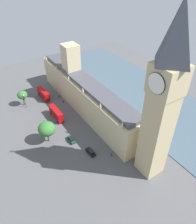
# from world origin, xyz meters

# --- Properties ---
(ground_plane) EXTENTS (144.02, 144.02, 0.00)m
(ground_plane) POSITION_xyz_m (0.00, 0.00, 0.00)
(ground_plane) COLOR #565659
(river_thames) EXTENTS (41.71, 129.62, 0.25)m
(river_thames) POSITION_xyz_m (-33.76, 0.00, 0.12)
(river_thames) COLOR #475B6B
(river_thames) RESTS_ON ground
(parliament_building) EXTENTS (11.16, 74.02, 27.98)m
(parliament_building) POSITION_xyz_m (-1.99, -1.30, 8.35)
(parliament_building) COLOR #CCBA8E
(parliament_building) RESTS_ON ground
(clock_tower) EXTENTS (8.25, 8.25, 56.14)m
(clock_tower) POSITION_xyz_m (-2.15, 43.35, 29.05)
(clock_tower) COLOR tan
(clock_tower) RESTS_ON ground
(double_decker_bus_near_tower) EXTENTS (3.09, 10.62, 4.75)m
(double_decker_bus_near_tower) POSITION_xyz_m (11.96, -20.29, 2.63)
(double_decker_bus_near_tower) COLOR #B20C0F
(double_decker_bus_near_tower) RESTS_ON ground
(double_decker_bus_far_end) EXTENTS (2.83, 10.55, 4.75)m
(double_decker_bus_far_end) POSITION_xyz_m (13.33, -1.09, 2.63)
(double_decker_bus_far_end) COLOR #B20C0F
(double_decker_bus_far_end) RESTS_ON ground
(car_dark_green_leading) EXTENTS (2.00, 4.80, 1.74)m
(car_dark_green_leading) POSITION_xyz_m (14.57, 16.20, 0.89)
(car_dark_green_leading) COLOR #19472D
(car_dark_green_leading) RESTS_ON ground
(car_black_midblock) EXTENTS (2.11, 4.88, 1.74)m
(car_black_midblock) POSITION_xyz_m (11.51, 26.30, 0.89)
(car_black_midblock) COLOR black
(car_black_midblock) RESTS_ON ground
(pedestrian_kerbside) EXTENTS (0.60, 0.68, 1.70)m
(pedestrian_kerbside) POSITION_xyz_m (5.52, 31.61, 0.76)
(pedestrian_kerbside) COLOR navy
(pedestrian_kerbside) RESTS_ON ground
(pedestrian_corner) EXTENTS (0.56, 0.65, 1.66)m
(pedestrian_corner) POSITION_xyz_m (5.14, -16.79, 0.75)
(pedestrian_corner) COLOR maroon
(pedestrian_corner) RESTS_ON ground
(pedestrian_under_trees) EXTENTS (0.56, 0.45, 1.59)m
(pedestrian_under_trees) POSITION_xyz_m (5.32, -10.90, 0.72)
(pedestrian_under_trees) COLOR navy
(pedestrian_under_trees) RESTS_ON ground
(plane_tree_by_river_gate) EXTENTS (6.77, 6.77, 9.34)m
(plane_tree_by_river_gate) POSITION_xyz_m (22.29, 11.19, 6.44)
(plane_tree_by_river_gate) COLOR brown
(plane_tree_by_river_gate) RESTS_ON ground
(plane_tree_trailing) EXTENTS (4.85, 4.85, 7.79)m
(plane_tree_trailing) POSITION_xyz_m (22.56, -19.73, 5.68)
(plane_tree_trailing) COLOR brown
(plane_tree_trailing) RESTS_ON ground
(street_lamp_opposite_hall) EXTENTS (0.56, 0.56, 7.05)m
(street_lamp_opposite_hall) POSITION_xyz_m (22.47, -17.18, 4.85)
(street_lamp_opposite_hall) COLOR black
(street_lamp_opposite_hall) RESTS_ON ground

